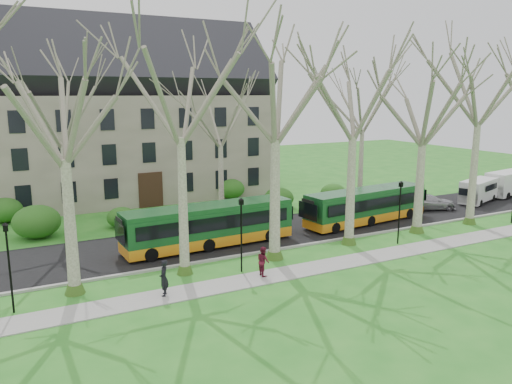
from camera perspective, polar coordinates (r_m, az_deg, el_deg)
ground at (r=33.13m, az=7.02°, el=-6.82°), size 120.00×120.00×0.00m
sidewalk at (r=31.21m, az=9.64°, el=-7.99°), size 70.00×2.00×0.06m
road at (r=37.58m, az=2.28°, el=-4.51°), size 80.00×8.00×0.06m
curb at (r=34.30m, az=5.61°, el=-6.04°), size 80.00×0.25×0.14m
building at (r=51.35m, az=-14.08°, el=8.50°), size 26.50×12.20×16.00m
tree_row_verge at (r=31.92m, az=7.02°, el=5.36°), size 49.00×7.00×14.00m
tree_row_far at (r=40.69m, az=-3.15°, el=5.26°), size 33.00×7.00×12.00m
lamp_row at (r=31.64m, az=8.16°, el=-2.87°), size 36.22×0.22×4.30m
hedges at (r=43.05m, az=-8.77°, el=-1.27°), size 30.60×8.60×2.00m
bus_lead at (r=33.69m, az=-5.36°, el=-3.78°), size 11.79×2.94×2.92m
bus_follow at (r=40.64m, az=12.49°, el=-1.50°), size 11.32×3.48×2.78m
sedan at (r=46.87m, az=19.23°, el=-1.09°), size 4.96×3.33×1.33m
van_a at (r=51.47m, az=24.09°, el=0.10°), size 5.32×3.31×2.18m
van_b at (r=56.18m, az=26.87°, el=0.86°), size 5.88×2.92×2.46m
pedestrian_a at (r=26.14m, az=-10.49°, el=-9.63°), size 0.67×0.80×1.87m
pedestrian_b at (r=28.46m, az=0.83°, el=-7.89°), size 0.68×0.85×1.68m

